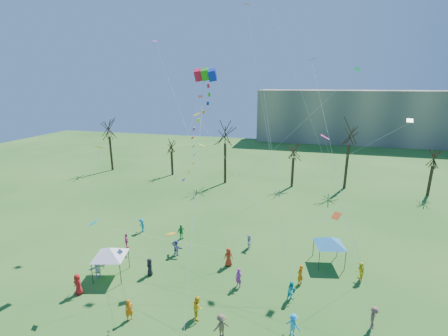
% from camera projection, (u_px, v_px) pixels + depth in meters
% --- Properties ---
extents(distant_building, '(60.00, 14.00, 15.00)m').
position_uv_depth(distant_building, '(363.00, 117.00, 90.87)').
color(distant_building, gray).
rests_on(distant_building, ground).
extents(bare_tree_row, '(70.25, 9.24, 11.78)m').
position_uv_depth(bare_tree_row, '(268.00, 142.00, 53.31)').
color(bare_tree_row, black).
rests_on(bare_tree_row, ground).
extents(big_box_kite, '(2.43, 7.63, 20.29)m').
position_uv_depth(big_box_kite, '(200.00, 136.00, 25.33)').
color(big_box_kite, red).
rests_on(big_box_kite, ground).
extents(canopy_tent_white, '(3.70, 3.70, 2.87)m').
position_uv_depth(canopy_tent_white, '(110.00, 252.00, 28.11)').
color(canopy_tent_white, '#3F3F44').
rests_on(canopy_tent_white, ground).
extents(canopy_tent_blue, '(3.67, 3.67, 2.80)m').
position_uv_depth(canopy_tent_blue, '(330.00, 241.00, 30.18)').
color(canopy_tent_blue, '#3F3F44').
rests_on(canopy_tent_blue, ground).
extents(festival_crowd, '(24.75, 14.13, 1.86)m').
position_uv_depth(festival_crowd, '(216.00, 275.00, 27.44)').
color(festival_crowd, red).
rests_on(festival_crowd, ground).
extents(small_kites_aloft, '(27.73, 18.66, 33.44)m').
position_uv_depth(small_kites_aloft, '(235.00, 127.00, 28.68)').
color(small_kites_aloft, '#FFB10D').
rests_on(small_kites_aloft, ground).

